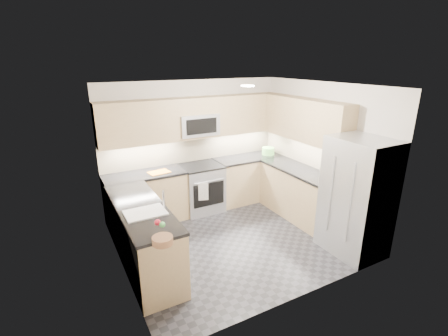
# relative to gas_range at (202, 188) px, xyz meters

# --- Properties ---
(floor) EXTENTS (3.60, 3.20, 0.00)m
(floor) POSITION_rel_gas_range_xyz_m (0.00, -1.28, -0.46)
(floor) COLOR black
(floor) RESTS_ON ground
(ceiling) EXTENTS (3.60, 3.20, 0.02)m
(ceiling) POSITION_rel_gas_range_xyz_m (0.00, -1.28, 2.04)
(ceiling) COLOR beige
(ceiling) RESTS_ON wall_back
(wall_back) EXTENTS (3.60, 0.02, 2.50)m
(wall_back) POSITION_rel_gas_range_xyz_m (0.00, 0.32, 0.79)
(wall_back) COLOR beige
(wall_back) RESTS_ON floor
(wall_front) EXTENTS (3.60, 0.02, 2.50)m
(wall_front) POSITION_rel_gas_range_xyz_m (0.00, -2.88, 0.79)
(wall_front) COLOR beige
(wall_front) RESTS_ON floor
(wall_left) EXTENTS (0.02, 3.20, 2.50)m
(wall_left) POSITION_rel_gas_range_xyz_m (-1.80, -1.28, 0.79)
(wall_left) COLOR beige
(wall_left) RESTS_ON floor
(wall_right) EXTENTS (0.02, 3.20, 2.50)m
(wall_right) POSITION_rel_gas_range_xyz_m (1.80, -1.28, 0.79)
(wall_right) COLOR beige
(wall_right) RESTS_ON floor
(base_cab_back_left) EXTENTS (1.42, 0.60, 0.90)m
(base_cab_back_left) POSITION_rel_gas_range_xyz_m (-1.09, 0.02, -0.01)
(base_cab_back_left) COLOR tan
(base_cab_back_left) RESTS_ON floor
(base_cab_back_right) EXTENTS (1.42, 0.60, 0.90)m
(base_cab_back_right) POSITION_rel_gas_range_xyz_m (1.09, 0.02, -0.01)
(base_cab_back_right) COLOR tan
(base_cab_back_right) RESTS_ON floor
(base_cab_right) EXTENTS (0.60, 1.70, 0.90)m
(base_cab_right) POSITION_rel_gas_range_xyz_m (1.50, -1.12, -0.01)
(base_cab_right) COLOR tan
(base_cab_right) RESTS_ON floor
(base_cab_peninsula) EXTENTS (0.60, 2.00, 0.90)m
(base_cab_peninsula) POSITION_rel_gas_range_xyz_m (-1.50, -1.28, -0.01)
(base_cab_peninsula) COLOR tan
(base_cab_peninsula) RESTS_ON floor
(countertop_back_left) EXTENTS (1.42, 0.63, 0.04)m
(countertop_back_left) POSITION_rel_gas_range_xyz_m (-1.09, 0.02, 0.47)
(countertop_back_left) COLOR black
(countertop_back_left) RESTS_ON base_cab_back_left
(countertop_back_right) EXTENTS (1.42, 0.63, 0.04)m
(countertop_back_right) POSITION_rel_gas_range_xyz_m (1.09, 0.02, 0.47)
(countertop_back_right) COLOR black
(countertop_back_right) RESTS_ON base_cab_back_right
(countertop_right) EXTENTS (0.63, 1.70, 0.04)m
(countertop_right) POSITION_rel_gas_range_xyz_m (1.50, -1.12, 0.47)
(countertop_right) COLOR black
(countertop_right) RESTS_ON base_cab_right
(countertop_peninsula) EXTENTS (0.63, 2.00, 0.04)m
(countertop_peninsula) POSITION_rel_gas_range_xyz_m (-1.50, -1.28, 0.47)
(countertop_peninsula) COLOR black
(countertop_peninsula) RESTS_ON base_cab_peninsula
(upper_cab_back) EXTENTS (3.60, 0.35, 0.75)m
(upper_cab_back) POSITION_rel_gas_range_xyz_m (0.00, 0.15, 1.37)
(upper_cab_back) COLOR tan
(upper_cab_back) RESTS_ON wall_back
(upper_cab_right) EXTENTS (0.35, 1.95, 0.75)m
(upper_cab_right) POSITION_rel_gas_range_xyz_m (1.62, -1.00, 1.37)
(upper_cab_right) COLOR tan
(upper_cab_right) RESTS_ON wall_right
(backsplash_back) EXTENTS (3.60, 0.01, 0.51)m
(backsplash_back) POSITION_rel_gas_range_xyz_m (0.00, 0.32, 0.74)
(backsplash_back) COLOR tan
(backsplash_back) RESTS_ON wall_back
(backsplash_right) EXTENTS (0.01, 2.30, 0.51)m
(backsplash_right) POSITION_rel_gas_range_xyz_m (1.80, -0.82, 0.74)
(backsplash_right) COLOR tan
(backsplash_right) RESTS_ON wall_right
(gas_range) EXTENTS (0.76, 0.65, 0.91)m
(gas_range) POSITION_rel_gas_range_xyz_m (0.00, 0.00, 0.00)
(gas_range) COLOR #A4A5AC
(gas_range) RESTS_ON floor
(range_cooktop) EXTENTS (0.76, 0.65, 0.03)m
(range_cooktop) POSITION_rel_gas_range_xyz_m (0.00, 0.00, 0.46)
(range_cooktop) COLOR black
(range_cooktop) RESTS_ON gas_range
(oven_door_glass) EXTENTS (0.62, 0.02, 0.45)m
(oven_door_glass) POSITION_rel_gas_range_xyz_m (0.00, -0.33, -0.01)
(oven_door_glass) COLOR black
(oven_door_glass) RESTS_ON gas_range
(oven_handle) EXTENTS (0.60, 0.02, 0.02)m
(oven_handle) POSITION_rel_gas_range_xyz_m (0.00, -0.35, 0.26)
(oven_handle) COLOR #B2B5BA
(oven_handle) RESTS_ON gas_range
(microwave) EXTENTS (0.76, 0.40, 0.40)m
(microwave) POSITION_rel_gas_range_xyz_m (0.00, 0.12, 1.24)
(microwave) COLOR #A2A4AA
(microwave) RESTS_ON upper_cab_back
(microwave_door) EXTENTS (0.60, 0.01, 0.28)m
(microwave_door) POSITION_rel_gas_range_xyz_m (0.00, -0.08, 1.24)
(microwave_door) COLOR black
(microwave_door) RESTS_ON microwave
(refrigerator) EXTENTS (0.70, 0.90, 1.80)m
(refrigerator) POSITION_rel_gas_range_xyz_m (1.45, -2.43, 0.45)
(refrigerator) COLOR #A9ADB1
(refrigerator) RESTS_ON floor
(fridge_handle_left) EXTENTS (0.02, 0.02, 1.20)m
(fridge_handle_left) POSITION_rel_gas_range_xyz_m (1.08, -2.61, 0.49)
(fridge_handle_left) COLOR #B2B5BA
(fridge_handle_left) RESTS_ON refrigerator
(fridge_handle_right) EXTENTS (0.02, 0.02, 1.20)m
(fridge_handle_right) POSITION_rel_gas_range_xyz_m (1.08, -2.25, 0.49)
(fridge_handle_right) COLOR #B2B5BA
(fridge_handle_right) RESTS_ON refrigerator
(sink_basin) EXTENTS (0.52, 0.38, 0.16)m
(sink_basin) POSITION_rel_gas_range_xyz_m (-1.50, -1.53, 0.42)
(sink_basin) COLOR white
(sink_basin) RESTS_ON base_cab_peninsula
(faucet) EXTENTS (0.03, 0.03, 0.28)m
(faucet) POSITION_rel_gas_range_xyz_m (-1.24, -1.53, 0.62)
(faucet) COLOR silver
(faucet) RESTS_ON countertop_peninsula
(utensil_bowl) EXTENTS (0.34, 0.34, 0.15)m
(utensil_bowl) POSITION_rel_gas_range_xyz_m (1.55, -0.03, 0.56)
(utensil_bowl) COLOR #6BC454
(utensil_bowl) RESTS_ON countertop_back_right
(cutting_board) EXTENTS (0.39, 0.30, 0.01)m
(cutting_board) POSITION_rel_gas_range_xyz_m (-0.84, -0.05, 0.49)
(cutting_board) COLOR orange
(cutting_board) RESTS_ON countertop_back_left
(fruit_basket) EXTENTS (0.30, 0.30, 0.08)m
(fruit_basket) POSITION_rel_gas_range_xyz_m (-1.53, -2.34, 0.53)
(fruit_basket) COLOR #8C6041
(fruit_basket) RESTS_ON countertop_peninsula
(fruit_apple) EXTENTS (0.07, 0.07, 0.07)m
(fruit_apple) POSITION_rel_gas_range_xyz_m (-1.49, -2.05, 0.60)
(fruit_apple) COLOR red
(fruit_apple) RESTS_ON fruit_basket
(fruit_pear) EXTENTS (0.07, 0.07, 0.07)m
(fruit_pear) POSITION_rel_gas_range_xyz_m (-1.46, -2.13, 0.60)
(fruit_pear) COLOR #4EB856
(fruit_pear) RESTS_ON fruit_basket
(dish_towel_check) EXTENTS (0.18, 0.07, 0.34)m
(dish_towel_check) POSITION_rel_gas_range_xyz_m (-0.13, -0.37, 0.10)
(dish_towel_check) COLOR silver
(dish_towel_check) RESTS_ON oven_handle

